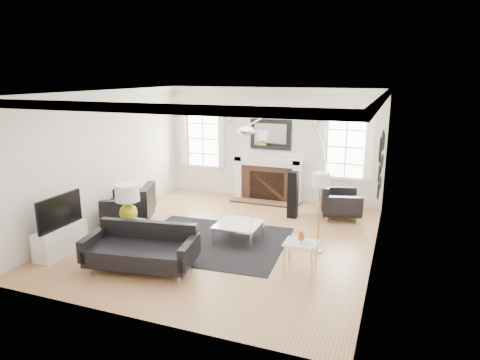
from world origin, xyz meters
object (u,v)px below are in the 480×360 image
at_px(sofa, 142,249).
at_px(arc_floor_lamp, 287,157).
at_px(gourd_lamp, 128,200).
at_px(armchair_right, 337,202).
at_px(coffee_table, 239,225).
at_px(fireplace, 268,179).
at_px(armchair_left, 132,207).

xyz_separation_m(sofa, arc_floor_lamp, (1.53, 3.42, 1.03)).
relative_size(gourd_lamp, arc_floor_lamp, 0.28).
height_order(armchair_right, coffee_table, armchair_right).
relative_size(fireplace, coffee_table, 2.09).
bearing_deg(fireplace, armchair_left, -127.66).
distance_m(fireplace, coffee_table, 2.85).
bearing_deg(armchair_right, arc_floor_lamp, -165.78).
height_order(fireplace, sofa, fireplace).
bearing_deg(coffee_table, arc_floor_lamp, 75.68).
bearing_deg(sofa, armchair_right, 54.66).
height_order(armchair_right, arc_floor_lamp, arc_floor_lamp).
distance_m(armchair_right, coffee_table, 2.58).
bearing_deg(sofa, coffee_table, 56.68).
bearing_deg(gourd_lamp, arc_floor_lamp, 51.02).
xyz_separation_m(armchair_right, coffee_table, (-1.55, -2.07, -0.02)).
relative_size(sofa, armchair_right, 1.69).
bearing_deg(gourd_lamp, fireplace, 68.64).
relative_size(sofa, arc_floor_lamp, 0.76).
bearing_deg(gourd_lamp, sofa, -42.99).
distance_m(sofa, gourd_lamp, 1.13).
bearing_deg(fireplace, gourd_lamp, -111.36).
bearing_deg(arc_floor_lamp, armchair_left, -149.02).
relative_size(fireplace, armchair_left, 1.30).
xyz_separation_m(armchair_right, arc_floor_lamp, (-1.09, -0.28, 0.99)).
xyz_separation_m(sofa, armchair_right, (2.62, 3.69, 0.03)).
height_order(coffee_table, arc_floor_lamp, arc_floor_lamp).
xyz_separation_m(fireplace, armchair_right, (1.84, -0.76, -0.19)).
bearing_deg(armchair_right, armchair_left, -153.21).
height_order(fireplace, gourd_lamp, gourd_lamp).
height_order(gourd_lamp, arc_floor_lamp, arc_floor_lamp).
distance_m(coffee_table, arc_floor_lamp, 2.11).
relative_size(fireplace, sofa, 0.89).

